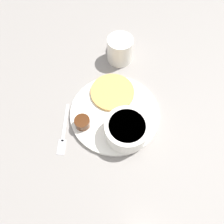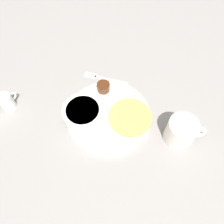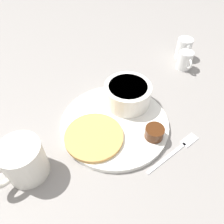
{
  "view_description": "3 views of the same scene",
  "coord_description": "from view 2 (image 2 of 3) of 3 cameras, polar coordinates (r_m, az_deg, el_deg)",
  "views": [
    {
      "loc": [
        -0.28,
        0.09,
        0.56
      ],
      "look_at": [
        -0.02,
        0.01,
        0.05
      ],
      "focal_mm": 35.0,
      "sensor_mm": 36.0,
      "label": 1
    },
    {
      "loc": [
        -0.01,
        -0.32,
        0.59
      ],
      "look_at": [
        0.01,
        -0.01,
        0.04
      ],
      "focal_mm": 35.0,
      "sensor_mm": 36.0,
      "label": 2
    },
    {
      "loc": [
        0.28,
        0.18,
        0.41
      ],
      "look_at": [
        -0.01,
        -0.01,
        0.03
      ],
      "focal_mm": 35.0,
      "sensor_mm": 36.0,
      "label": 3
    }
  ],
  "objects": [
    {
      "name": "creamer_pitcher_near",
      "position": [
        0.74,
        -25.83,
        2.41
      ],
      "size": [
        0.05,
        0.05,
        0.06
      ],
      "color": "white",
      "rests_on": "ground_plane"
    },
    {
      "name": "bowl",
      "position": [
        0.63,
        -7.49,
        -0.52
      ],
      "size": [
        0.11,
        0.11,
        0.05
      ],
      "color": "white",
      "rests_on": "plate"
    },
    {
      "name": "plate",
      "position": [
        0.67,
        -0.92,
        -1.06
      ],
      "size": [
        0.26,
        0.26,
        0.01
      ],
      "color": "white",
      "rests_on": "ground_plane"
    },
    {
      "name": "coffee_mug",
      "position": [
        0.63,
        17.67,
        -4.84
      ],
      "size": [
        0.11,
        0.08,
        0.08
      ],
      "color": "silver",
      "rests_on": "ground_plane"
    },
    {
      "name": "fork",
      "position": [
        0.76,
        -2.95,
        9.01
      ],
      "size": [
        0.15,
        0.06,
        0.0
      ],
      "color": "silver",
      "rests_on": "ground_plane"
    },
    {
      "name": "pancake_stack",
      "position": [
        0.65,
        4.77,
        -1.31
      ],
      "size": [
        0.13,
        0.13,
        0.01
      ],
      "color": "tan",
      "rests_on": "plate"
    },
    {
      "name": "syrup_cup",
      "position": [
        0.7,
        -2.27,
        6.52
      ],
      "size": [
        0.04,
        0.04,
        0.03
      ],
      "color": "#47230F",
      "rests_on": "plate"
    },
    {
      "name": "butter_ramekin",
      "position": [
        0.66,
        -9.52,
        -0.26
      ],
      "size": [
        0.04,
        0.04,
        0.04
      ],
      "color": "white",
      "rests_on": "plate"
    },
    {
      "name": "ground_plane",
      "position": [
        0.67,
        -0.92,
        -1.31
      ],
      "size": [
        4.0,
        4.0,
        0.0
      ],
      "primitive_type": "plane",
      "color": "gray"
    }
  ]
}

